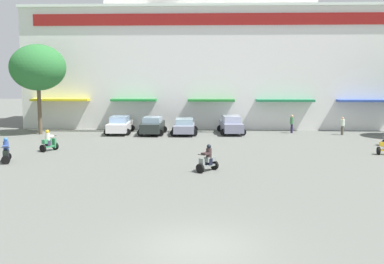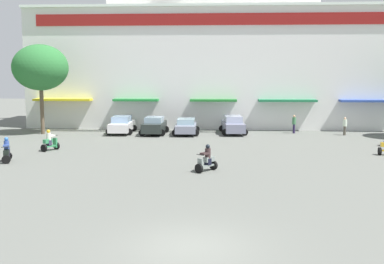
{
  "view_description": "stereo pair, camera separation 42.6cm",
  "coord_description": "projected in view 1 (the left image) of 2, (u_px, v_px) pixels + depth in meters",
  "views": [
    {
      "loc": [
        0.55,
        -14.57,
        5.62
      ],
      "look_at": [
        -0.92,
        15.76,
        1.64
      ],
      "focal_mm": 44.4,
      "sensor_mm": 36.0,
      "label": 1
    },
    {
      "loc": [
        0.97,
        -14.54,
        5.62
      ],
      "look_at": [
        -0.92,
        15.76,
        1.64
      ],
      "focal_mm": 44.4,
      "sensor_mm": 36.0,
      "label": 2
    }
  ],
  "objects": [
    {
      "name": "scooter_rider_4",
      "position": [
        208.0,
        160.0,
        26.42
      ],
      "size": [
        1.27,
        1.38,
        1.52
      ],
      "color": "black",
      "rests_on": "ground"
    },
    {
      "name": "colonial_building",
      "position": [
        210.0,
        31.0,
        48.89
      ],
      "size": [
        35.83,
        14.59,
        22.98
      ],
      "color": "white",
      "rests_on": "ground"
    },
    {
      "name": "ground_plane",
      "position": [
        205.0,
        166.0,
        28.06
      ],
      "size": [
        128.0,
        128.0,
        0.0
      ],
      "primitive_type": "plane",
      "color": "#5D6059"
    },
    {
      "name": "parked_car_2",
      "position": [
        184.0,
        126.0,
        41.56
      ],
      "size": [
        2.41,
        4.08,
        1.4
      ],
      "color": "gray",
      "rests_on": "ground"
    },
    {
      "name": "scooter_rider_6",
      "position": [
        6.0,
        152.0,
        28.97
      ],
      "size": [
        0.94,
        1.44,
        1.53
      ],
      "color": "black",
      "rests_on": "ground"
    },
    {
      "name": "parked_car_1",
      "position": [
        152.0,
        126.0,
        41.55
      ],
      "size": [
        2.35,
        3.93,
        1.54
      ],
      "color": "#252C2A",
      "rests_on": "ground"
    },
    {
      "name": "scooter_rider_3",
      "position": [
        49.0,
        142.0,
        33.05
      ],
      "size": [
        1.05,
        1.39,
        1.51
      ],
      "color": "black",
      "rests_on": "ground"
    },
    {
      "name": "pedestrian_1",
      "position": [
        342.0,
        125.0,
        41.21
      ],
      "size": [
        0.37,
        0.37,
        1.56
      ],
      "color": "#504C40",
      "rests_on": "ground"
    },
    {
      "name": "parked_car_0",
      "position": [
        120.0,
        125.0,
        42.23
      ],
      "size": [
        2.43,
        4.49,
        1.54
      ],
      "color": "white",
      "rests_on": "ground"
    },
    {
      "name": "plaza_tree_2",
      "position": [
        38.0,
        68.0,
        41.06
      ],
      "size": [
        4.84,
        4.53,
        7.84
      ],
      "color": "brown",
      "rests_on": "ground"
    },
    {
      "name": "parked_car_3",
      "position": [
        231.0,
        125.0,
        42.05
      ],
      "size": [
        2.53,
        4.51,
        1.6
      ],
      "color": "slate",
      "rests_on": "ground"
    },
    {
      "name": "pedestrian_0",
      "position": [
        292.0,
        123.0,
        42.44
      ],
      "size": [
        0.46,
        0.46,
        1.64
      ],
      "color": "#281F41",
      "rests_on": "ground"
    }
  ]
}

